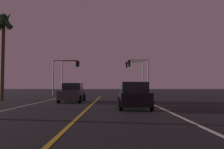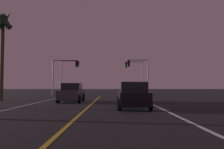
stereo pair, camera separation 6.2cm
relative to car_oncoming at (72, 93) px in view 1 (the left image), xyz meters
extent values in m
cube|color=silver|center=(6.80, -8.50, -0.82)|extent=(0.16, 38.54, 0.01)
cube|color=gold|center=(2.01, -8.50, -0.82)|extent=(0.16, 38.54, 0.01)
cylinder|color=black|center=(0.90, -1.41, -0.48)|extent=(0.22, 0.68, 0.68)
cylinder|color=black|center=(-0.90, -1.41, -0.48)|extent=(0.22, 0.68, 0.68)
cylinder|color=black|center=(0.90, 1.29, -0.48)|extent=(0.22, 0.68, 0.68)
cylinder|color=black|center=(-0.90, 1.29, -0.48)|extent=(0.22, 0.68, 0.68)
cube|color=#38383D|center=(0.00, -0.06, -0.16)|extent=(1.80, 4.30, 0.80)
cube|color=black|center=(0.00, 0.19, 0.56)|extent=(1.60, 2.10, 0.64)
cube|color=red|center=(0.60, 2.04, -0.06)|extent=(0.24, 0.08, 0.16)
cube|color=red|center=(-0.60, 2.04, -0.06)|extent=(0.24, 0.08, 0.16)
cylinder|color=black|center=(4.09, -4.47, -0.48)|extent=(0.22, 0.68, 0.68)
cylinder|color=black|center=(5.89, -4.47, -0.48)|extent=(0.22, 0.68, 0.68)
cylinder|color=black|center=(4.09, -7.17, -0.48)|extent=(0.22, 0.68, 0.68)
cylinder|color=black|center=(5.89, -7.17, -0.48)|extent=(0.22, 0.68, 0.68)
cube|color=black|center=(4.99, -5.82, -0.16)|extent=(1.80, 4.30, 0.80)
cube|color=black|center=(4.99, -6.07, 0.56)|extent=(1.60, 2.10, 0.64)
cube|color=red|center=(4.39, -7.92, -0.06)|extent=(0.24, 0.08, 0.16)
cube|color=red|center=(5.59, -7.92, -0.06)|extent=(0.24, 0.08, 0.16)
cylinder|color=#4C4C51|center=(8.67, 11.27, 1.73)|extent=(0.14, 0.14, 5.10)
cylinder|color=#4C4C51|center=(7.34, 11.27, 4.23)|extent=(2.66, 0.10, 0.10)
cube|color=black|center=(6.00, 11.27, 3.78)|extent=(0.28, 0.36, 0.90)
sphere|color=#3A0605|center=(5.84, 11.27, 4.08)|extent=(0.20, 0.20, 0.20)
sphere|color=#3C2706|center=(5.84, 11.27, 3.78)|extent=(0.20, 0.20, 0.20)
sphere|color=#19E059|center=(5.84, 11.27, 3.48)|extent=(0.20, 0.20, 0.20)
cylinder|color=#4C4C51|center=(-4.65, 11.27, 1.70)|extent=(0.14, 0.14, 5.05)
cylinder|color=#4C4C51|center=(-2.99, 11.27, 4.18)|extent=(3.32, 0.10, 0.10)
cube|color=black|center=(-1.33, 11.27, 3.73)|extent=(0.28, 0.36, 0.90)
sphere|color=#3A0605|center=(-1.17, 11.27, 4.03)|extent=(0.20, 0.20, 0.20)
sphere|color=#3C2706|center=(-1.17, 11.27, 3.73)|extent=(0.20, 0.20, 0.20)
sphere|color=#19E059|center=(-1.17, 11.27, 3.43)|extent=(0.20, 0.20, 0.20)
cylinder|color=#4C4C51|center=(8.67, 16.77, 1.88)|extent=(0.14, 0.14, 5.40)
cylinder|color=#4C4C51|center=(7.33, 16.77, 4.53)|extent=(2.66, 0.10, 0.10)
cube|color=black|center=(6.00, 16.77, 4.08)|extent=(0.28, 0.36, 0.90)
sphere|color=#3A0605|center=(5.84, 16.77, 4.38)|extent=(0.20, 0.20, 0.20)
sphere|color=#3C2706|center=(5.84, 16.77, 4.08)|extent=(0.20, 0.20, 0.20)
sphere|color=#19E059|center=(5.84, 16.77, 3.78)|extent=(0.20, 0.20, 0.20)
cylinder|color=#4C4C51|center=(-4.65, 16.77, 1.96)|extent=(0.14, 0.14, 5.57)
cylinder|color=#4C4C51|center=(-3.32, 16.77, 4.70)|extent=(2.67, 0.10, 0.10)
cube|color=black|center=(-1.98, 16.77, 4.25)|extent=(0.28, 0.36, 0.90)
sphere|color=#3A0605|center=(-1.82, 16.77, 4.55)|extent=(0.20, 0.20, 0.20)
sphere|color=#3C2706|center=(-1.82, 16.77, 4.25)|extent=(0.20, 0.20, 0.20)
sphere|color=#19E059|center=(-1.82, 16.77, 3.95)|extent=(0.20, 0.20, 0.20)
cylinder|color=#473826|center=(-7.15, 1.60, 3.11)|extent=(0.36, 0.36, 7.85)
sphere|color=#19381E|center=(-7.15, 1.60, 7.28)|extent=(0.90, 0.90, 0.90)
cone|color=#19381E|center=(-6.85, 1.62, 7.13)|extent=(0.70, 1.89, 1.58)
cone|color=#19381E|center=(-7.05, 1.88, 7.13)|extent=(1.86, 1.11, 1.95)
cone|color=#19381E|center=(-7.40, 1.76, 7.13)|extent=(1.24, 1.51, 1.73)
cone|color=#19381E|center=(-7.12, 1.30, 7.13)|extent=(2.07, 0.75, 2.06)
camera|label=1|loc=(3.58, -20.66, 0.65)|focal=36.64mm
camera|label=2|loc=(3.64, -20.66, 0.65)|focal=36.64mm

